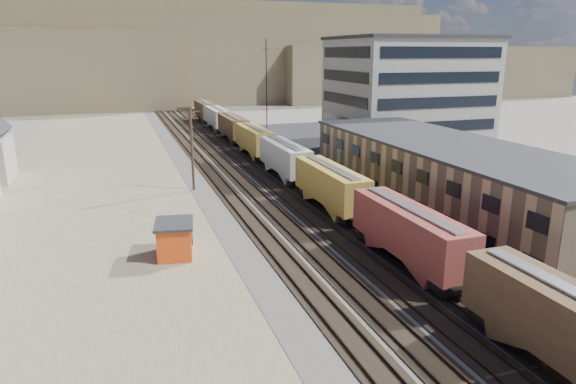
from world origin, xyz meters
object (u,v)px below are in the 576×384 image
object	(u,v)px
maintenance_shed	(175,239)
freight_train	(268,147)
utility_pole_north	(192,147)
parked_car_blue	(420,156)

from	to	relation	value
maintenance_shed	freight_train	bearing A→B (deg)	60.87
freight_train	utility_pole_north	xyz separation A→B (m)	(-12.30, -10.06, 2.50)
freight_train	maintenance_shed	xyz separation A→B (m)	(-16.84, -30.22, -1.32)
utility_pole_north	parked_car_blue	xyz separation A→B (m)	(35.45, 6.37, -4.55)
maintenance_shed	parked_car_blue	bearing A→B (deg)	33.57
maintenance_shed	parked_car_blue	xyz separation A→B (m)	(39.99, 26.54, -0.72)
utility_pole_north	freight_train	bearing A→B (deg)	39.27
utility_pole_north	parked_car_blue	world-z (taller)	utility_pole_north
utility_pole_north	parked_car_blue	distance (m)	36.30
freight_train	utility_pole_north	size ratio (longest dim) A/B	11.97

